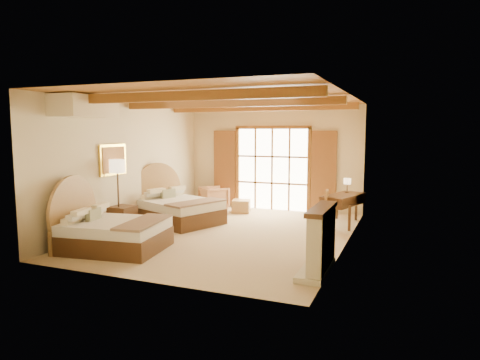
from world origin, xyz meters
The scene contains 19 objects.
floor centered at (0.00, 0.00, 0.00)m, with size 7.00×7.00×0.00m, color #D2BA8A.
wall_back centered at (0.00, 3.50, 1.60)m, with size 5.50×5.50×0.00m, color beige.
wall_left centered at (-2.75, 0.00, 1.60)m, with size 7.00×7.00×0.00m, color beige.
wall_right centered at (2.75, 0.00, 1.60)m, with size 7.00×7.00×0.00m, color beige.
ceiling centered at (0.00, 0.00, 3.20)m, with size 7.00×7.00×0.00m, color #AE6932.
ceiling_beams centered at (0.00, 0.00, 3.08)m, with size 5.39×4.60×0.18m, color olive, non-canonical shape.
french_doors centered at (0.00, 3.44, 1.25)m, with size 3.95×0.08×2.60m.
fireplace centered at (2.60, -2.00, 0.51)m, with size 0.46×1.40×1.16m.
painting centered at (-2.70, -0.75, 1.75)m, with size 0.06×0.95×0.75m.
canopy_valance centered at (-2.40, -2.00, 2.95)m, with size 0.70×1.40×0.45m, color #F3E6C1.
bed_near centered at (-1.78, -2.14, 0.40)m, with size 2.20×1.77×1.32m.
bed_far centered at (-1.84, 0.62, 0.41)m, with size 2.60×2.20×1.36m.
nightstand centered at (-2.45, -0.79, 0.32)m, with size 0.53×0.53×0.63m, color #4D311D.
floor_lamp centered at (-2.50, -0.86, 1.50)m, with size 0.37×0.37×1.77m.
armchair centered at (-1.71, 2.83, 0.35)m, with size 0.76×0.78×0.71m, color tan.
ottoman centered at (-0.71, 2.62, 0.19)m, with size 0.52×0.52×0.37m, color #A28343.
desk centered at (2.39, 2.05, 0.42)m, with size 1.04×1.59×0.79m.
desk_chair centered at (1.90, 1.41, 0.30)m, with size 0.45×0.45×0.97m.
desk_lamp centered at (2.42, 2.47, 1.08)m, with size 0.19×0.19×0.38m.
Camera 1 is at (3.98, -9.18, 2.45)m, focal length 32.00 mm.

